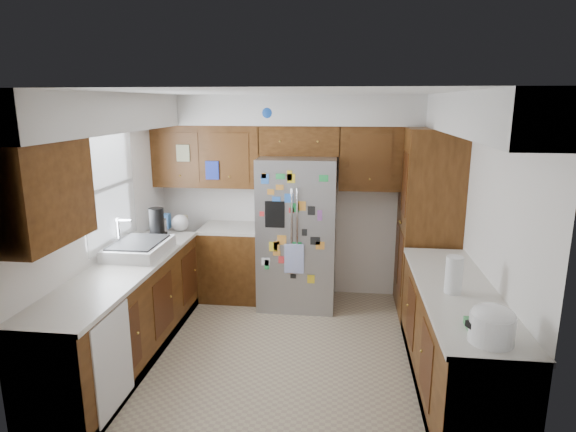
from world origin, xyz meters
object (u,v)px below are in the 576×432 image
Objects in this scene: pantry at (428,223)px; paper_towel at (454,275)px; fridge at (298,232)px; rice_cooker at (492,323)px.

paper_towel is at bearing -92.30° from pantry.
pantry is 1.51m from fridge.
fridge is at bearing 177.95° from pantry.
fridge is (-1.50, 0.05, -0.17)m from pantry.
pantry is 7.35× the size of rice_cooker.
rice_cooker is at bearing -85.22° from paper_towel.
pantry reaches higher than rice_cooker.
fridge is at bearing 120.13° from rice_cooker.
fridge reaches higher than paper_towel.
pantry is at bearing -2.05° from fridge.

